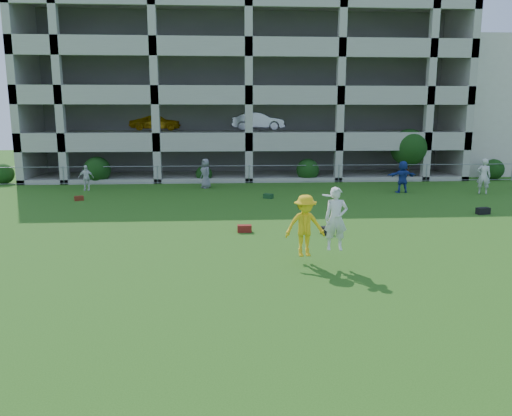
{
  "coord_description": "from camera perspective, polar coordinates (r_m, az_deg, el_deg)",
  "views": [
    {
      "loc": [
        -1.66,
        -13.69,
        4.63
      ],
      "look_at": [
        -0.58,
        3.0,
        1.4
      ],
      "focal_mm": 35.0,
      "sensor_mm": 36.0,
      "label": 1
    }
  ],
  "objects": [
    {
      "name": "bag_black_e",
      "position": [
        25.22,
        24.51,
        -0.3
      ],
      "size": [
        0.65,
        0.41,
        0.3
      ],
      "primitive_type": "cube",
      "rotation": [
        0.0,
        0.0,
        0.19
      ],
      "color": "black",
      "rests_on": "ground"
    },
    {
      "name": "bystander_b",
      "position": [
        31.52,
        -18.85,
        3.29
      ],
      "size": [
        0.92,
        0.45,
        1.52
      ],
      "primitive_type": "imported",
      "rotation": [
        0.0,
        0.0,
        0.08
      ],
      "color": "white",
      "rests_on": "ground"
    },
    {
      "name": "fence",
      "position": [
        32.98,
        -0.79,
        3.92
      ],
      "size": [
        36.06,
        0.06,
        1.2
      ],
      "color": "gray",
      "rests_on": "ground"
    },
    {
      "name": "bystander_c",
      "position": [
        30.89,
        -5.79,
        3.95
      ],
      "size": [
        0.96,
        1.06,
        1.82
      ],
      "primitive_type": "imported",
      "rotation": [
        0.0,
        0.0,
        -1.02
      ],
      "color": "slate",
      "rests_on": "ground"
    },
    {
      "name": "bag_green_g",
      "position": [
        27.15,
        1.42,
        1.37
      ],
      "size": [
        0.58,
        0.51,
        0.25
      ],
      "primitive_type": "cube",
      "rotation": [
        0.0,
        0.0,
        -0.54
      ],
      "color": "#133419",
      "rests_on": "ground"
    },
    {
      "name": "bystander_d",
      "position": [
        30.25,
        16.4,
        3.45
      ],
      "size": [
        1.74,
        0.6,
        1.86
      ],
      "primitive_type": "imported",
      "rotation": [
        0.0,
        0.0,
        3.17
      ],
      "color": "#203B94",
      "rests_on": "ground"
    },
    {
      "name": "shrub_row",
      "position": [
        34.11,
        6.91,
        5.6
      ],
      "size": [
        34.38,
        2.52,
        3.5
      ],
      "color": "#163D11",
      "rests_on": "ground"
    },
    {
      "name": "bystander_e",
      "position": [
        31.41,
        24.58,
        3.33
      ],
      "size": [
        0.88,
        0.75,
        2.03
      ],
      "primitive_type": "imported",
      "rotation": [
        0.0,
        0.0,
        2.7
      ],
      "color": "silver",
      "rests_on": "ground"
    },
    {
      "name": "ground",
      "position": [
        14.55,
        3.07,
        -7.64
      ],
      "size": [
        100.0,
        100.0,
        0.0
      ],
      "primitive_type": "plane",
      "color": "#235114",
      "rests_on": "ground"
    },
    {
      "name": "bag_red_a",
      "position": [
        19.53,
        -1.33,
        -2.36
      ],
      "size": [
        0.55,
        0.3,
        0.28
      ],
      "primitive_type": "cube",
      "rotation": [
        0.0,
        0.0,
        -0.0
      ],
      "color": "#5D1310",
      "rests_on": "ground"
    },
    {
      "name": "parking_garage",
      "position": [
        41.45,
        -1.46,
        12.83
      ],
      "size": [
        30.0,
        14.0,
        12.0
      ],
      "color": "#9E998C",
      "rests_on": "ground"
    },
    {
      "name": "bag_red_f",
      "position": [
        28.12,
        -19.58,
        1.06
      ],
      "size": [
        0.53,
        0.45,
        0.24
      ],
      "primitive_type": "cube",
      "rotation": [
        0.0,
        0.0,
        0.45
      ],
      "color": "#501C0D",
      "rests_on": "ground"
    },
    {
      "name": "crate_d",
      "position": [
        19.36,
        8.05,
        -2.56
      ],
      "size": [
        0.46,
        0.46,
        0.3
      ],
      "primitive_type": "cube",
      "rotation": [
        0.0,
        0.0,
        0.39
      ],
      "color": "black",
      "rests_on": "ground"
    },
    {
      "name": "frisbee_contest",
      "position": [
        15.28,
        6.53,
        -1.82
      ],
      "size": [
        1.87,
        1.06,
        2.2
      ],
      "color": "yellow",
      "rests_on": "ground"
    }
  ]
}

